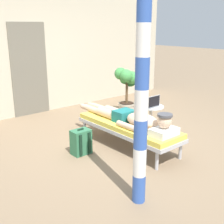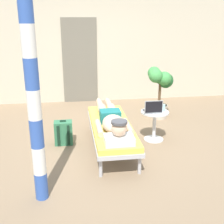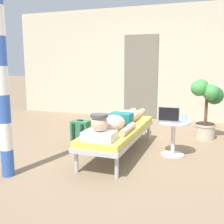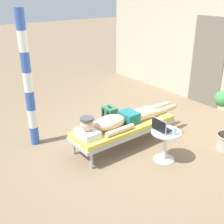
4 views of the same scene
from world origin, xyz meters
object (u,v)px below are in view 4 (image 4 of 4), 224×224
Objects in this scene: person_reclining at (120,120)px; backpack at (110,117)px; porch_post at (28,82)px; drink_glass at (175,132)px; side_table at (165,141)px; laptop at (161,128)px; lounge_chair at (124,127)px.

person_reclining reaches higher than backpack.
person_reclining is 1.67m from porch_post.
porch_post is at bearing -131.14° from person_reclining.
drink_glass reaches higher than backpack.
laptop reaches higher than side_table.
drink_glass is (0.21, 0.06, -0.00)m from laptop.
person_reclining is (0.00, -0.09, 0.17)m from lounge_chair.
laptop is at bearing -162.85° from drink_glass.
lounge_chair is at bearing -166.79° from drink_glass.
drink_glass reaches higher than lounge_chair.
lounge_chair is at bearing 90.00° from person_reclining.
lounge_chair is 16.75× the size of drink_glass.
drink_glass reaches higher than side_table.
lounge_chair is 0.90× the size of person_reclining.
porch_post is (-1.01, -1.25, 0.82)m from lounge_chair.
porch_post is at bearing -128.94° from lounge_chair.
person_reclining is 5.12× the size of backpack.
person_reclining is 0.93× the size of porch_post.
person_reclining is at bearing 48.86° from porch_post.
lounge_chair is at bearing 51.06° from porch_post.
person_reclining is 7.00× the size of laptop.
lounge_chair is at bearing -18.92° from backpack.
laptop reaches higher than person_reclining.
lounge_chair is 4.62× the size of backpack.
backpack is (-1.50, 0.11, -0.39)m from laptop.
backpack is at bearing 155.10° from person_reclining.
drink_glass is at bearing 13.21° from lounge_chair.
drink_glass is 0.28× the size of backpack.
drink_glass is at bearing 5.15° from side_table.
side_table is at bearing 39.08° from porch_post.
lounge_chair is 6.32× the size of laptop.
backpack is 1.82m from porch_post.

